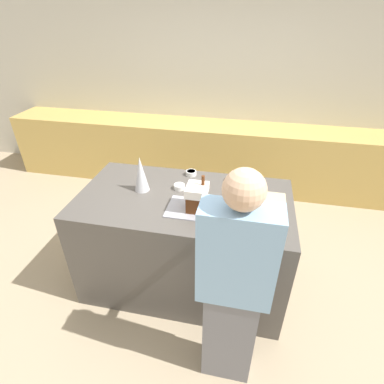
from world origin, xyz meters
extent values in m
plane|color=tan|center=(0.00, 0.00, 0.00)|extent=(12.00, 12.00, 0.00)
cube|color=beige|center=(0.00, 2.27, 1.30)|extent=(8.00, 0.05, 2.60)
cube|color=tan|center=(0.00, 1.94, 0.45)|extent=(6.00, 0.60, 0.89)
cube|color=#514C47|center=(0.00, 0.00, 0.48)|extent=(1.75, 0.95, 0.95)
cube|color=#9E9EA8|center=(0.14, -0.15, 0.95)|extent=(0.46, 0.30, 0.01)
cube|color=#5B2D14|center=(0.14, -0.15, 1.03)|extent=(0.14, 0.16, 0.13)
cube|color=white|center=(0.14, -0.15, 1.13)|extent=(0.16, 0.18, 0.07)
cylinder|color=#5B2D14|center=(0.18, -0.12, 1.20)|extent=(0.02, 0.02, 0.07)
cone|color=silver|center=(-0.37, 0.04, 1.10)|extent=(0.12, 0.12, 0.31)
cylinder|color=white|center=(-0.07, 0.12, 0.97)|extent=(0.09, 0.09, 0.04)
cylinder|color=brown|center=(-0.07, 0.12, 0.99)|extent=(0.08, 0.08, 0.01)
cylinder|color=white|center=(0.57, 0.24, 0.97)|extent=(0.11, 0.11, 0.04)
cylinder|color=white|center=(0.57, 0.24, 0.99)|extent=(0.09, 0.09, 0.01)
cylinder|color=white|center=(-0.02, 0.38, 0.97)|extent=(0.10, 0.10, 0.04)
cylinder|color=white|center=(-0.02, 0.38, 0.99)|extent=(0.08, 0.08, 0.01)
cylinder|color=silver|center=(0.38, 0.35, 0.97)|extent=(0.13, 0.13, 0.05)
cylinder|color=red|center=(0.38, 0.35, 0.99)|extent=(0.10, 0.10, 0.01)
cube|color=#CCB78C|center=(0.72, 0.12, 0.96)|extent=(0.18, 0.15, 0.02)
cube|color=slate|center=(0.48, -0.76, 0.40)|extent=(0.33, 0.18, 0.80)
cube|color=#8CB7E0|center=(0.48, -0.76, 1.11)|extent=(0.43, 0.19, 0.63)
sphere|color=#DBAD89|center=(0.48, -0.76, 1.54)|extent=(0.22, 0.22, 0.22)
cylinder|color=#DBAD89|center=(0.48, -0.54, 1.25)|extent=(0.07, 0.43, 0.07)
camera|label=1|loc=(0.48, -1.99, 2.28)|focal=28.00mm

